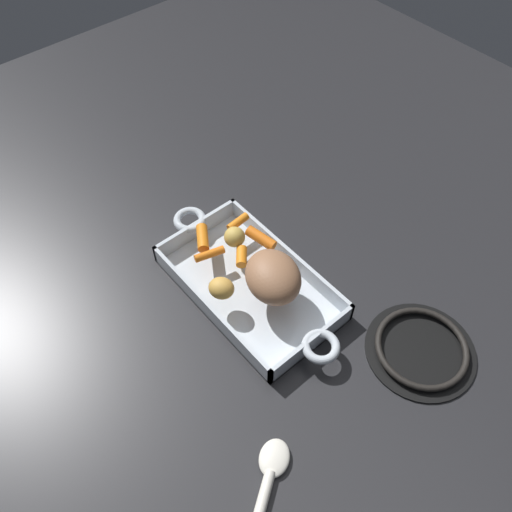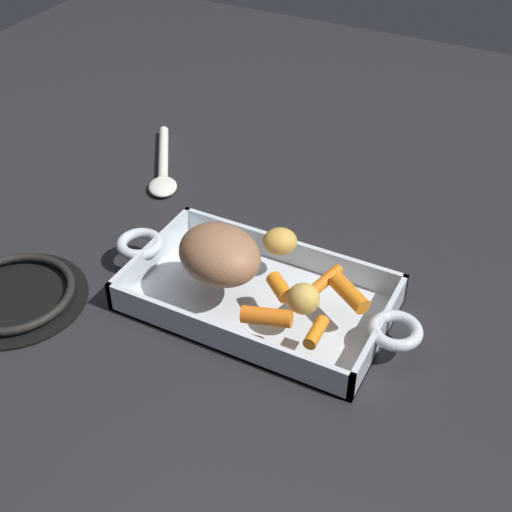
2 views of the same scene
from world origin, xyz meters
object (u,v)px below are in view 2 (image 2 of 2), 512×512
Objects in this scene: baby_carrot_northwest at (267,317)px; serving_spoon at (163,169)px; baby_carrot_southeast at (325,281)px; roasting_dish at (258,296)px; stove_burner_rear at (15,295)px; baby_carrot_short at (350,293)px; pork_roast at (220,254)px; potato_near_roast at (303,299)px; potato_golden_small at (281,242)px; baby_carrot_center_left at (316,332)px; baby_carrot_center_right at (280,287)px.

baby_carrot_northwest reaches higher than serving_spoon.
serving_spoon is (0.37, -0.31, -0.05)m from baby_carrot_northwest.
baby_carrot_southeast is 0.28× the size of serving_spoon.
stove_burner_rear is (0.32, 0.15, -0.01)m from roasting_dish.
baby_carrot_northwest is at bearing 49.17° from baby_carrot_short.
roasting_dish is at bearing -154.30° from stove_burner_rear.
baby_carrot_southeast reaches higher than stove_burner_rear.
serving_spoon is (0.27, -0.26, -0.08)m from pork_roast.
pork_roast is 0.19m from baby_carrot_short.
potato_near_roast reaches higher than serving_spoon.
baby_carrot_southeast is 1.44× the size of potato_near_roast.
roasting_dish is at bearing 88.82° from potato_golden_small.
baby_carrot_center_left is 0.09m from baby_carrot_center_right.
potato_near_roast reaches higher than stove_burner_rear.
baby_carrot_short is at bearing -134.80° from potato_near_roast.
baby_carrot_northwest is at bearing 99.87° from baby_carrot_center_right.
baby_carrot_northwest is at bearing 69.95° from baby_carrot_southeast.
potato_near_roast is (-0.13, 0.01, -0.02)m from pork_roast.
serving_spoon is at bearing -89.52° from stove_burner_rear.
roasting_dish is 10.89× the size of potato_near_roast.
baby_carrot_center_left is 0.09m from baby_carrot_short.
roasting_dish reaches higher than stove_burner_rear.
stove_burner_rear is at bearing 11.24° from baby_carrot_center_left.
potato_near_roast reaches higher than baby_carrot_northwest.
potato_golden_small is 1.16× the size of potato_near_roast.
baby_carrot_center_left is 0.76× the size of baby_carrot_northwest.
potato_golden_small is (0.12, -0.14, 0.01)m from baby_carrot_center_left.
stove_burner_rear is (0.36, 0.14, -0.05)m from baby_carrot_center_right.
pork_roast is 0.60× the size of stove_burner_rear.
potato_near_roast is at bearing 173.99° from pork_roast.
pork_roast reaches higher than potato_near_roast.
pork_roast is 2.48× the size of potato_golden_small.
serving_spoon is (0.32, -0.24, -0.01)m from roasting_dish.
baby_carrot_northwest is at bearing -167.72° from stove_burner_rear.
baby_carrot_short is at bearing -169.59° from pork_roast.
baby_carrot_northwest is at bearing 124.28° from roasting_dish.
baby_carrot_northwest is 1.52× the size of potato_near_roast.
baby_carrot_northwest is 0.12m from baby_carrot_short.
potato_golden_small is 0.23× the size of serving_spoon.
baby_carrot_short reaches higher than baby_carrot_center_left.
baby_carrot_short is at bearing -130.83° from baby_carrot_northwest.
roasting_dish is at bearing 20.43° from serving_spoon.
roasting_dish is 2.28× the size of stove_burner_rear.
baby_carrot_center_left is 1.00× the size of potato_golden_small.
baby_carrot_southeast is 1.01× the size of baby_carrot_short.
roasting_dish is 0.14m from baby_carrot_center_left.
baby_carrot_short is at bearing -171.91° from roasting_dish.
serving_spoon is (0.00, -0.39, -0.00)m from stove_burner_rear.
potato_golden_small reaches higher than stove_burner_rear.
potato_near_roast is at bearing -125.94° from baby_carrot_northwest.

